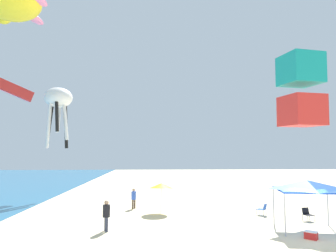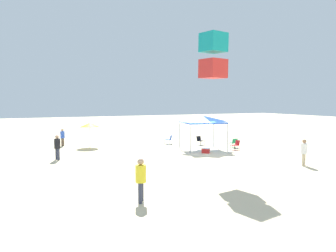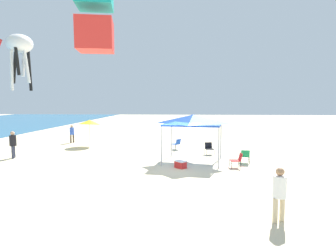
{
  "view_description": "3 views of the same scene",
  "coord_description": "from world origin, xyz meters",
  "px_view_note": "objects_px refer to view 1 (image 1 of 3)",
  "views": [
    {
      "loc": [
        -15.79,
        7.97,
        4.55
      ],
      "look_at": [
        1.6,
        7.29,
        6.0
      ],
      "focal_mm": 32.38,
      "sensor_mm": 36.0,
      "label": 1
    },
    {
      "loc": [
        -20.67,
        12.78,
        4.14
      ],
      "look_at": [
        2.94,
        1.86,
        2.0
      ],
      "focal_mm": 33.12,
      "sensor_mm": 36.0,
      "label": 2
    },
    {
      "loc": [
        -15.07,
        -0.4,
        3.69
      ],
      "look_at": [
        0.44,
        0.64,
        2.3
      ],
      "focal_mm": 29.7,
      "sensor_mm": 36.0,
      "label": 3
    }
  ],
  "objects_px": {
    "beach_umbrella": "(161,186)",
    "cooler_box": "(311,235)",
    "folding_chair_right_of_tent": "(263,208)",
    "person_near_umbrella": "(134,197)",
    "kite_turtle_yellow": "(8,1)",
    "canopy_tent": "(307,186)",
    "person_watching_sky": "(106,213)",
    "kite_box_teal": "(301,90)",
    "kite_octopus_white": "(58,101)",
    "folding_chair_near_cooler": "(307,213)",
    "kite_parafoil_red": "(14,90)"
  },
  "relations": [
    {
      "from": "folding_chair_right_of_tent",
      "to": "kite_parafoil_red",
      "type": "distance_m",
      "value": 26.17
    },
    {
      "from": "folding_chair_near_cooler",
      "to": "cooler_box",
      "type": "xyz_separation_m",
      "value": [
        -4.09,
        1.89,
        -0.27
      ]
    },
    {
      "from": "person_near_umbrella",
      "to": "kite_turtle_yellow",
      "type": "bearing_deg",
      "value": -39.35
    },
    {
      "from": "canopy_tent",
      "to": "kite_turtle_yellow",
      "type": "relative_size",
      "value": 0.51
    },
    {
      "from": "canopy_tent",
      "to": "person_near_umbrella",
      "type": "bearing_deg",
      "value": 56.02
    },
    {
      "from": "canopy_tent",
      "to": "kite_octopus_white",
      "type": "bearing_deg",
      "value": 54.98
    },
    {
      "from": "folding_chair_right_of_tent",
      "to": "kite_octopus_white",
      "type": "xyz_separation_m",
      "value": [
        8.77,
        17.5,
        9.14
      ]
    },
    {
      "from": "folding_chair_right_of_tent",
      "to": "folding_chair_near_cooler",
      "type": "xyz_separation_m",
      "value": [
        -1.84,
        -2.32,
        0.0
      ]
    },
    {
      "from": "folding_chair_near_cooler",
      "to": "person_near_umbrella",
      "type": "relative_size",
      "value": 0.51
    },
    {
      "from": "kite_parafoil_red",
      "to": "kite_octopus_white",
      "type": "xyz_separation_m",
      "value": [
        -0.57,
        -4.65,
        -1.2
      ]
    },
    {
      "from": "canopy_tent",
      "to": "person_watching_sky",
      "type": "bearing_deg",
      "value": 88.35
    },
    {
      "from": "canopy_tent",
      "to": "kite_turtle_yellow",
      "type": "bearing_deg",
      "value": 79.1
    },
    {
      "from": "beach_umbrella",
      "to": "kite_octopus_white",
      "type": "bearing_deg",
      "value": 53.93
    },
    {
      "from": "beach_umbrella",
      "to": "folding_chair_near_cooler",
      "type": "height_order",
      "value": "beach_umbrella"
    },
    {
      "from": "beach_umbrella",
      "to": "person_watching_sky",
      "type": "distance_m",
      "value": 6.24
    },
    {
      "from": "beach_umbrella",
      "to": "kite_octopus_white",
      "type": "xyz_separation_m",
      "value": [
        7.48,
        10.27,
        7.65
      ]
    },
    {
      "from": "kite_turtle_yellow",
      "to": "kite_parafoil_red",
      "type": "height_order",
      "value": "kite_turtle_yellow"
    },
    {
      "from": "folding_chair_near_cooler",
      "to": "kite_parafoil_red",
      "type": "height_order",
      "value": "kite_parafoil_red"
    },
    {
      "from": "canopy_tent",
      "to": "beach_umbrella",
      "type": "bearing_deg",
      "value": 56.3
    },
    {
      "from": "canopy_tent",
      "to": "kite_turtle_yellow",
      "type": "distance_m",
      "value": 23.47
    },
    {
      "from": "kite_octopus_white",
      "to": "beach_umbrella",
      "type": "bearing_deg",
      "value": -138.7
    },
    {
      "from": "canopy_tent",
      "to": "person_near_umbrella",
      "type": "distance_m",
      "value": 12.82
    },
    {
      "from": "canopy_tent",
      "to": "kite_parafoil_red",
      "type": "distance_m",
      "value": 28.22
    },
    {
      "from": "beach_umbrella",
      "to": "person_watching_sky",
      "type": "height_order",
      "value": "beach_umbrella"
    },
    {
      "from": "folding_chair_right_of_tent",
      "to": "kite_box_teal",
      "type": "height_order",
      "value": "kite_box_teal"
    },
    {
      "from": "beach_umbrella",
      "to": "kite_octopus_white",
      "type": "distance_m",
      "value": 14.84
    },
    {
      "from": "kite_octopus_white",
      "to": "cooler_box",
      "type": "bearing_deg",
      "value": -141.99
    },
    {
      "from": "canopy_tent",
      "to": "kite_octopus_white",
      "type": "distance_m",
      "value": 23.83
    },
    {
      "from": "person_near_umbrella",
      "to": "kite_box_teal",
      "type": "relative_size",
      "value": 0.61
    },
    {
      "from": "person_near_umbrella",
      "to": "kite_octopus_white",
      "type": "height_order",
      "value": "kite_octopus_white"
    },
    {
      "from": "kite_box_teal",
      "to": "canopy_tent",
      "type": "bearing_deg",
      "value": -128.21
    },
    {
      "from": "canopy_tent",
      "to": "folding_chair_near_cooler",
      "type": "xyz_separation_m",
      "value": [
        2.45,
        -1.18,
        -2.09
      ]
    },
    {
      "from": "kite_turtle_yellow",
      "to": "person_near_umbrella",
      "type": "bearing_deg",
      "value": -101.21
    },
    {
      "from": "folding_chair_near_cooler",
      "to": "kite_box_teal",
      "type": "distance_m",
      "value": 12.29
    },
    {
      "from": "folding_chair_near_cooler",
      "to": "kite_box_teal",
      "type": "bearing_deg",
      "value": -127.7
    },
    {
      "from": "canopy_tent",
      "to": "kite_turtle_yellow",
      "type": "height_order",
      "value": "kite_turtle_yellow"
    },
    {
      "from": "beach_umbrella",
      "to": "cooler_box",
      "type": "height_order",
      "value": "beach_umbrella"
    },
    {
      "from": "person_watching_sky",
      "to": "kite_parafoil_red",
      "type": "relative_size",
      "value": 0.53
    },
    {
      "from": "folding_chair_right_of_tent",
      "to": "person_near_umbrella",
      "type": "height_order",
      "value": "person_near_umbrella"
    },
    {
      "from": "folding_chair_right_of_tent",
      "to": "person_near_umbrella",
      "type": "relative_size",
      "value": 0.51
    },
    {
      "from": "person_near_umbrella",
      "to": "kite_turtle_yellow",
      "type": "height_order",
      "value": "kite_turtle_yellow"
    },
    {
      "from": "beach_umbrella",
      "to": "canopy_tent",
      "type": "bearing_deg",
      "value": -123.7
    },
    {
      "from": "person_watching_sky",
      "to": "kite_box_teal",
      "type": "distance_m",
      "value": 12.27
    },
    {
      "from": "beach_umbrella",
      "to": "folding_chair_near_cooler",
      "type": "relative_size",
      "value": 2.77
    },
    {
      "from": "kite_octopus_white",
      "to": "folding_chair_near_cooler",
      "type": "bearing_deg",
      "value": -130.8
    },
    {
      "from": "folding_chair_near_cooler",
      "to": "kite_octopus_white",
      "type": "bearing_deg",
      "value": 140.95
    },
    {
      "from": "folding_chair_right_of_tent",
      "to": "folding_chair_near_cooler",
      "type": "relative_size",
      "value": 1.0
    },
    {
      "from": "beach_umbrella",
      "to": "person_near_umbrella",
      "type": "distance_m",
      "value": 2.86
    },
    {
      "from": "canopy_tent",
      "to": "cooler_box",
      "type": "relative_size",
      "value": 5.09
    },
    {
      "from": "kite_turtle_yellow",
      "to": "kite_octopus_white",
      "type": "distance_m",
      "value": 10.91
    }
  ]
}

